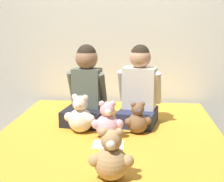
{
  "coord_description": "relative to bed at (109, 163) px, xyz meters",
  "views": [
    {
      "loc": [
        0.21,
        -2.13,
        1.25
      ],
      "look_at": [
        0.0,
        0.23,
        0.71
      ],
      "focal_mm": 50.0,
      "sensor_mm": 36.0,
      "label": 1
    }
  ],
  "objects": [
    {
      "name": "teddy_bear_held_by_right_child",
      "position": [
        0.2,
        0.07,
        0.32
      ],
      "size": [
        0.2,
        0.15,
        0.24
      ],
      "rotation": [
        0.0,
        0.0,
        0.26
      ],
      "color": "brown",
      "rests_on": "bed"
    },
    {
      "name": "wall_behind_bed",
      "position": [
        0.0,
        1.06,
        1.04
      ],
      "size": [
        8.0,
        0.06,
        2.5
      ],
      "color": "silver",
      "rests_on": "ground_plane"
    },
    {
      "name": "teddy_bear_held_by_left_child",
      "position": [
        -0.22,
        0.05,
        0.34
      ],
      "size": [
        0.24,
        0.18,
        0.29
      ],
      "rotation": [
        0.0,
        0.0,
        -0.23
      ],
      "color": "silver",
      "rests_on": "bed"
    },
    {
      "name": "teddy_bear_between_children",
      "position": [
        -0.01,
        -0.05,
        0.33
      ],
      "size": [
        0.23,
        0.17,
        0.27
      ],
      "rotation": [
        0.0,
        0.0,
        0.12
      ],
      "color": "#DBA3B2",
      "rests_on": "bed"
    },
    {
      "name": "child_on_left",
      "position": [
        -0.22,
        0.31,
        0.48
      ],
      "size": [
        0.37,
        0.41,
        0.63
      ],
      "rotation": [
        0.0,
        0.0,
        -0.16
      ],
      "color": "black",
      "rests_on": "bed"
    },
    {
      "name": "teddy_bear_at_foot_of_bed",
      "position": [
        0.07,
        -0.64,
        0.34
      ],
      "size": [
        0.24,
        0.18,
        0.28
      ],
      "rotation": [
        0.0,
        0.0,
        0.05
      ],
      "color": "tan",
      "rests_on": "bed"
    },
    {
      "name": "bed",
      "position": [
        0.0,
        0.0,
        0.0
      ],
      "size": [
        1.67,
        1.94,
        0.43
      ],
      "color": "brown",
      "rests_on": "ground_plane"
    },
    {
      "name": "sign_card",
      "position": [
        0.01,
        -0.18,
        0.22
      ],
      "size": [
        0.21,
        0.15,
        0.0
      ],
      "color": "white",
      "rests_on": "bed"
    },
    {
      "name": "child_on_right",
      "position": [
        0.21,
        0.31,
        0.49
      ],
      "size": [
        0.37,
        0.39,
        0.64
      ],
      "rotation": [
        0.0,
        0.0,
        -0.21
      ],
      "color": "#282D47",
      "rests_on": "bed"
    }
  ]
}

